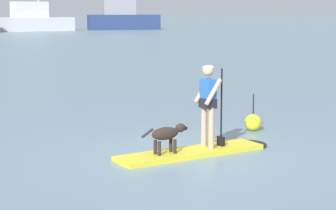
# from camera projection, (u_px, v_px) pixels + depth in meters

# --- Properties ---
(ground_plane) EXTENTS (400.00, 400.00, 0.00)m
(ground_plane) POSITION_uv_depth(u_px,v_px,m) (190.00, 155.00, 12.77)
(ground_plane) COLOR slate
(paddleboard) EXTENTS (3.57, 1.00, 0.10)m
(paddleboard) POSITION_uv_depth(u_px,v_px,m) (200.00, 151.00, 12.88)
(paddleboard) COLOR yellow
(paddleboard) RESTS_ON ground_plane
(person_paddler) EXTENTS (0.62, 0.50, 1.73)m
(person_paddler) POSITION_uv_depth(u_px,v_px,m) (208.00, 100.00, 12.84)
(person_paddler) COLOR tan
(person_paddler) RESTS_ON paddleboard
(dog) EXTENTS (1.07, 0.27, 0.58)m
(dog) POSITION_uv_depth(u_px,v_px,m) (167.00, 134.00, 12.40)
(dog) COLOR #2D231E
(dog) RESTS_ON paddleboard
(moored_boat_outer) EXTENTS (10.55, 4.24, 10.61)m
(moored_boat_outer) POSITION_uv_depth(u_px,v_px,m) (34.00, 20.00, 85.19)
(moored_boat_outer) COLOR silver
(moored_boat_outer) RESTS_ON ground_plane
(moored_boat_far_starboard) EXTENTS (10.82, 5.20, 5.42)m
(moored_boat_far_starboard) POSITION_uv_depth(u_px,v_px,m) (122.00, 17.00, 91.44)
(moored_boat_far_starboard) COLOR navy
(moored_boat_far_starboard) RESTS_ON ground_plane
(marker_buoy) EXTENTS (0.41, 0.41, 0.91)m
(marker_buoy) POSITION_uv_depth(u_px,v_px,m) (253.00, 122.00, 15.29)
(marker_buoy) COLOR yellow
(marker_buoy) RESTS_ON ground_plane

